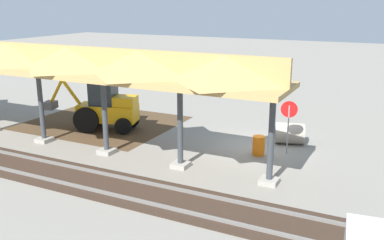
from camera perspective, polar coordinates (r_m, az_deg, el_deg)
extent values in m
plane|color=gray|center=(21.00, 8.34, -3.60)|extent=(120.00, 120.00, 0.00)
cube|color=#4C3823|center=(25.43, -11.86, -0.36)|extent=(8.37, 7.00, 0.01)
cube|color=#9E998E|center=(17.00, 10.23, -8.02)|extent=(0.70, 0.70, 0.20)
cylinder|color=#383D42|center=(16.40, 10.51, -2.57)|extent=(0.24, 0.24, 3.60)
cube|color=#9E998E|center=(18.33, -1.54, -5.99)|extent=(0.70, 0.70, 0.20)
cylinder|color=#383D42|center=(17.78, -1.58, -0.89)|extent=(0.24, 0.24, 3.60)
cube|color=#9E998E|center=(20.32, -11.30, -4.10)|extent=(0.70, 0.70, 0.20)
cylinder|color=#383D42|center=(19.82, -11.56, 0.53)|extent=(0.24, 0.24, 3.60)
cube|color=#9E998E|center=(22.81, -19.09, -2.50)|extent=(0.70, 0.70, 0.20)
cylinder|color=#383D42|center=(22.36, -19.47, 1.65)|extent=(0.24, 0.24, 3.60)
cube|color=tan|center=(22.02, -19.92, 6.45)|extent=(24.49, 3.20, 0.20)
cube|color=tan|center=(21.93, -20.07, 8.13)|extent=(24.49, 0.20, 1.10)
pyramid|color=tan|center=(16.42, 4.39, 6.83)|extent=(3.49, 3.20, 1.10)
pyramid|color=tan|center=(18.21, -7.10, 7.61)|extent=(3.49, 3.20, 1.10)
pyramid|color=tan|center=(20.58, -16.27, 8.02)|extent=(3.49, 3.20, 1.10)
pyramid|color=tan|center=(23.37, -23.42, 8.20)|extent=(3.49, 3.20, 1.10)
cube|color=slate|center=(15.70, 1.28, -9.93)|extent=(60.00, 0.08, 0.15)
cube|color=slate|center=(14.54, -1.17, -12.11)|extent=(60.00, 0.08, 0.15)
cube|color=#38281E|center=(15.14, 0.11, -11.19)|extent=(60.00, 2.58, 0.03)
cylinder|color=gray|center=(20.05, 12.67, -1.28)|extent=(0.06, 0.06, 2.31)
cylinder|color=red|center=(19.80, 12.84, 1.40)|extent=(0.76, 0.14, 0.76)
cube|color=orange|center=(23.74, -11.16, 0.96)|extent=(3.44, 2.15, 0.90)
cube|color=#1E262D|center=(23.56, -11.76, 3.69)|extent=(1.58, 1.49, 1.40)
cube|color=orange|center=(23.23, -8.88, 2.53)|extent=(1.41, 1.37, 0.50)
cylinder|color=black|center=(24.80, -12.62, 0.85)|extent=(1.43, 0.68, 1.40)
cylinder|color=black|center=(23.53, -13.92, -0.02)|extent=(1.43, 0.68, 1.40)
cylinder|color=black|center=(24.11, -8.13, 0.04)|extent=(0.95, 0.54, 0.90)
cylinder|color=black|center=(22.92, -9.12, -0.81)|extent=(0.95, 0.54, 0.90)
cylinder|color=orange|center=(24.30, -15.84, 3.67)|extent=(1.07, 0.47, 1.41)
cylinder|color=orange|center=(24.71, -17.69, 3.52)|extent=(1.00, 0.43, 1.56)
cube|color=#47474C|center=(25.07, -18.42, 1.89)|extent=(0.80, 0.94, 0.40)
cone|color=#4C3823|center=(26.87, -12.59, 0.44)|extent=(5.85, 5.85, 1.63)
cylinder|color=#9E9384|center=(21.71, 12.89, -1.73)|extent=(1.65, 1.41, 1.05)
cylinder|color=black|center=(21.68, 11.03, -1.65)|extent=(0.21, 0.66, 0.68)
cylinder|color=orange|center=(19.85, 8.87, -3.39)|extent=(0.56, 0.56, 0.90)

